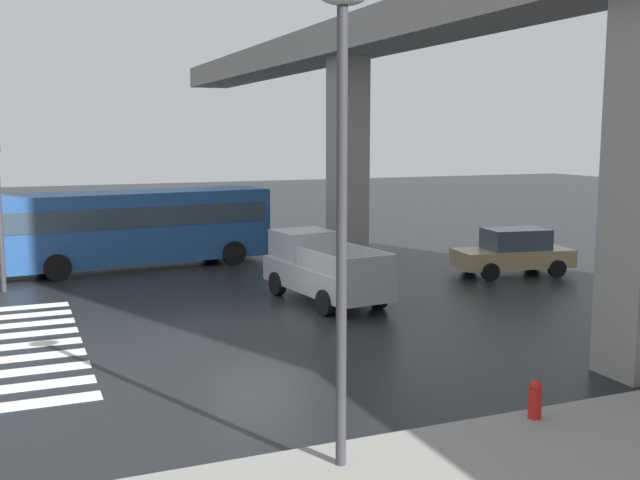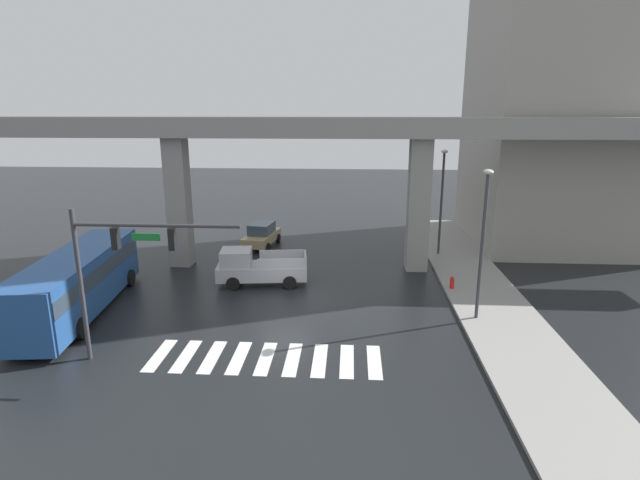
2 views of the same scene
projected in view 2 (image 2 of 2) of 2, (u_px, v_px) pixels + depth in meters
ground_plane at (285, 302)px, 26.21m from camera, size 120.00×120.00×0.00m
crosswalk_stripes at (266, 358)px, 20.31m from camera, size 9.35×2.80×0.01m
elevated_overpass at (296, 138)px, 30.09m from camera, size 58.51×2.42×9.35m
sidewalk_east at (482, 292)px, 27.47m from camera, size 4.00×36.00×0.15m
pickup_truck at (257, 268)px, 28.70m from camera, size 5.29×2.54×2.08m
city_bus at (77, 280)px, 24.51m from camera, size 3.68×11.01×2.99m
sedan_tan at (262, 235)px, 36.76m from camera, size 2.42×4.51×1.72m
traffic_signal_mast at (120, 256)px, 19.10m from camera, size 6.49×0.32×6.20m
street_lamp_near_corner at (484, 228)px, 22.83m from camera, size 0.44×0.70×7.24m
street_lamp_mid_block at (442, 190)px, 33.41m from camera, size 0.44×0.70×7.24m
street_lamp_far_north at (427, 177)px, 40.01m from camera, size 0.44×0.70×7.24m
fire_hydrant at (452, 284)px, 27.75m from camera, size 0.24×0.24×0.85m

